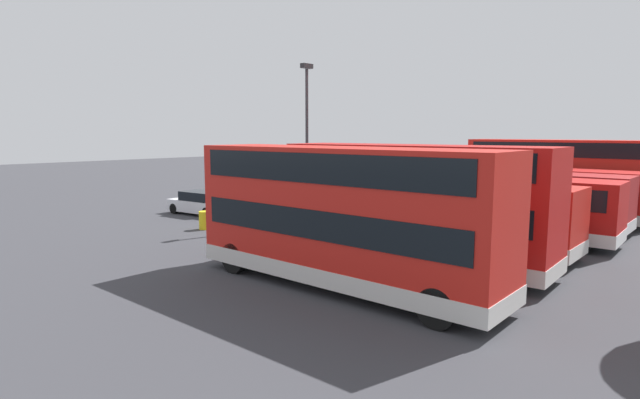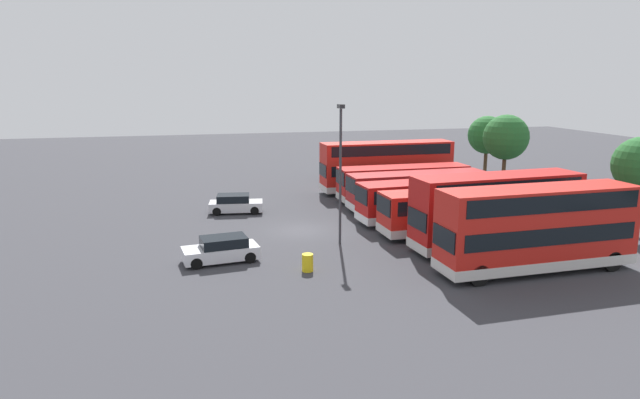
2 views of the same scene
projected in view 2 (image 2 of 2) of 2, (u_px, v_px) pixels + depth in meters
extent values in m
plane|color=#38383D|center=(302.00, 230.00, 37.78)|extent=(140.00, 140.00, 0.00)
cube|color=red|center=(387.00, 165.00, 50.15)|extent=(2.65, 11.90, 4.20)
cube|color=silver|center=(386.00, 185.00, 50.53)|extent=(2.69, 11.94, 0.55)
cube|color=black|center=(387.00, 167.00, 50.19)|extent=(2.71, 11.10, 0.90)
cube|color=black|center=(387.00, 149.00, 49.83)|extent=(2.71, 11.10, 0.90)
cube|color=black|center=(323.00, 170.00, 48.72)|extent=(2.25, 0.08, 1.10)
cylinder|color=black|center=(342.00, 191.00, 48.37)|extent=(0.31, 1.10, 1.10)
cylinder|color=black|center=(335.00, 186.00, 50.50)|extent=(0.31, 1.10, 1.10)
cylinder|color=black|center=(438.00, 186.00, 50.60)|extent=(0.31, 1.10, 1.10)
cylinder|color=black|center=(427.00, 182.00, 52.73)|extent=(0.31, 1.10, 1.10)
cube|color=#B71411|center=(403.00, 182.00, 46.49)|extent=(2.63, 10.99, 2.60)
cube|color=silver|center=(403.00, 194.00, 46.70)|extent=(2.67, 11.03, 0.55)
cube|color=black|center=(404.00, 175.00, 46.36)|extent=(2.69, 10.19, 0.90)
cube|color=black|center=(340.00, 178.00, 45.01)|extent=(2.25, 0.08, 1.10)
cylinder|color=black|center=(361.00, 200.00, 44.65)|extent=(0.31, 1.10, 1.10)
cylinder|color=black|center=(352.00, 195.00, 46.78)|extent=(0.31, 1.10, 1.10)
cylinder|color=black|center=(454.00, 195.00, 46.66)|extent=(0.31, 1.10, 1.10)
cylinder|color=black|center=(441.00, 190.00, 48.78)|extent=(0.31, 1.10, 1.10)
cube|color=#A51919|center=(418.00, 189.00, 43.36)|extent=(2.78, 11.03, 2.60)
cube|color=silver|center=(417.00, 202.00, 43.58)|extent=(2.82, 11.07, 0.55)
cube|color=black|center=(418.00, 182.00, 43.23)|extent=(2.83, 10.24, 0.90)
cube|color=black|center=(350.00, 185.00, 41.81)|extent=(2.25, 0.11, 1.10)
cylinder|color=black|center=(373.00, 209.00, 41.48)|extent=(0.32, 1.11, 1.10)
cylinder|color=black|center=(363.00, 203.00, 43.60)|extent=(0.32, 1.11, 1.10)
cylinder|color=black|center=(471.00, 203.00, 43.59)|extent=(0.32, 1.11, 1.10)
cylinder|color=black|center=(457.00, 197.00, 45.71)|extent=(0.32, 1.11, 1.10)
cube|color=#B71411|center=(437.00, 198.00, 40.00)|extent=(3.16, 11.79, 2.60)
cube|color=silver|center=(436.00, 212.00, 40.22)|extent=(3.20, 11.83, 0.55)
cube|color=black|center=(437.00, 190.00, 39.88)|extent=(3.18, 10.99, 0.90)
cube|color=black|center=(361.00, 195.00, 38.19)|extent=(2.25, 0.18, 1.10)
cylinder|color=black|center=(386.00, 222.00, 37.91)|extent=(0.36, 1.11, 1.10)
cylinder|color=black|center=(374.00, 214.00, 40.01)|extent=(0.36, 1.11, 1.10)
cylinder|color=black|center=(499.00, 213.00, 40.46)|extent=(0.36, 1.11, 1.10)
cylinder|color=black|center=(481.00, 206.00, 42.56)|extent=(0.36, 1.11, 1.10)
cube|color=red|center=(460.00, 210.00, 36.58)|extent=(2.79, 10.76, 2.60)
cube|color=silver|center=(459.00, 225.00, 36.80)|extent=(2.83, 10.80, 0.55)
cube|color=black|center=(460.00, 201.00, 36.45)|extent=(2.83, 9.96, 0.90)
cube|color=black|center=(383.00, 206.00, 35.06)|extent=(2.25, 0.11, 1.10)
cylinder|color=black|center=(411.00, 235.00, 34.73)|extent=(0.32, 1.11, 1.10)
cylinder|color=black|center=(397.00, 226.00, 36.85)|extent=(0.32, 1.11, 1.10)
cylinder|color=black|center=(521.00, 226.00, 36.78)|extent=(0.32, 1.11, 1.10)
cylinder|color=black|center=(502.00, 218.00, 38.90)|extent=(0.32, 1.11, 1.10)
cube|color=#B71411|center=(497.00, 210.00, 33.09)|extent=(3.15, 10.53, 4.20)
cube|color=silver|center=(495.00, 239.00, 33.47)|extent=(3.19, 10.57, 0.55)
cube|color=black|center=(496.00, 213.00, 33.13)|extent=(3.16, 9.74, 0.90)
cube|color=black|center=(498.00, 185.00, 32.77)|extent=(3.16, 9.74, 0.90)
cube|color=black|center=(417.00, 219.00, 31.60)|extent=(2.25, 0.19, 1.10)
cylinder|color=black|center=(448.00, 251.00, 31.33)|extent=(0.36, 1.12, 1.10)
cylinder|color=black|center=(429.00, 241.00, 33.43)|extent=(0.36, 1.12, 1.10)
cylinder|color=black|center=(560.00, 240.00, 33.55)|extent=(0.36, 1.12, 1.10)
cylinder|color=black|center=(535.00, 231.00, 35.65)|extent=(0.36, 1.12, 1.10)
cube|color=red|center=(537.00, 227.00, 29.25)|extent=(2.85, 10.87, 4.20)
cube|color=silver|center=(534.00, 260.00, 29.64)|extent=(2.89, 10.91, 0.55)
cube|color=black|center=(537.00, 230.00, 29.29)|extent=(2.89, 10.07, 0.90)
cube|color=black|center=(540.00, 199.00, 28.93)|extent=(2.89, 10.07, 0.90)
cube|color=black|center=(444.00, 238.00, 27.86)|extent=(2.25, 0.12, 1.10)
cylinder|color=black|center=(479.00, 275.00, 27.54)|extent=(0.33, 1.11, 1.10)
cylinder|color=black|center=(456.00, 261.00, 29.65)|extent=(0.33, 1.11, 1.10)
cylinder|color=black|center=(612.00, 261.00, 29.65)|extent=(0.33, 1.11, 1.10)
cylinder|color=black|center=(582.00, 249.00, 31.77)|extent=(0.33, 1.11, 1.10)
cube|color=#595960|center=(384.00, 161.00, 57.01)|extent=(3.75, 5.94, 2.80)
cube|color=black|center=(347.00, 164.00, 57.07)|extent=(2.91, 2.54, 2.20)
cylinder|color=black|center=(347.00, 176.00, 56.18)|extent=(0.51, 1.04, 1.00)
cylinder|color=black|center=(346.00, 172.00, 58.39)|extent=(0.51, 1.04, 1.00)
cylinder|color=black|center=(402.00, 176.00, 56.19)|extent=(0.51, 1.04, 1.00)
cylinder|color=black|center=(399.00, 172.00, 58.40)|extent=(0.51, 1.04, 1.00)
cube|color=silver|center=(236.00, 206.00, 42.64)|extent=(2.34, 4.23, 0.70)
cube|color=black|center=(233.00, 198.00, 42.49)|extent=(1.96, 2.62, 0.55)
cylinder|color=black|center=(255.00, 206.00, 43.61)|extent=(0.31, 0.66, 0.64)
cylinder|color=black|center=(255.00, 211.00, 42.06)|extent=(0.31, 0.66, 0.64)
cylinder|color=black|center=(218.00, 207.00, 43.32)|extent=(0.31, 0.66, 0.64)
cylinder|color=black|center=(217.00, 212.00, 41.76)|extent=(0.31, 0.66, 0.64)
cube|color=silver|center=(221.00, 253.00, 31.18)|extent=(2.30, 4.34, 0.70)
cube|color=black|center=(224.00, 242.00, 31.12)|extent=(1.93, 2.67, 0.55)
cylinder|color=black|center=(196.00, 264.00, 29.97)|extent=(0.30, 0.66, 0.64)
cylinder|color=black|center=(192.00, 255.00, 31.43)|extent=(0.30, 0.66, 0.64)
cylinder|color=black|center=(250.00, 257.00, 31.01)|extent=(0.30, 0.66, 0.64)
cylinder|color=black|center=(243.00, 249.00, 32.47)|extent=(0.30, 0.66, 0.64)
cylinder|color=#38383D|center=(340.00, 178.00, 33.86)|extent=(0.16, 0.16, 8.32)
cube|color=#262628|center=(341.00, 106.00, 32.95)|extent=(0.70, 0.30, 0.24)
cylinder|color=yellow|center=(308.00, 263.00, 29.65)|extent=(0.60, 0.60, 0.95)
cylinder|color=#4C3823|center=(636.00, 210.00, 36.09)|extent=(0.36, 0.36, 3.46)
cylinder|color=#4C3823|center=(504.00, 171.00, 51.68)|extent=(0.36, 0.36, 3.38)
sphere|color=#236028|center=(506.00, 137.00, 51.01)|extent=(4.14, 4.14, 4.14)
cylinder|color=#4C3823|center=(485.00, 163.00, 57.77)|extent=(0.36, 0.36, 3.08)
sphere|color=#236028|center=(487.00, 135.00, 57.16)|extent=(3.88, 3.88, 3.88)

